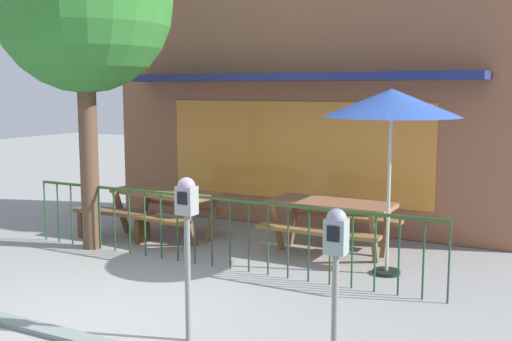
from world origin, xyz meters
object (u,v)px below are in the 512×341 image
at_px(picnic_table_left, 166,200).
at_px(parking_meter_near, 336,248).
at_px(patio_bench, 113,218).
at_px(picnic_table_right, 331,213).
at_px(parking_meter_far, 187,216).
at_px(street_tree, 83,5).
at_px(patio_umbrella, 391,104).

bearing_deg(picnic_table_left, parking_meter_near, -38.70).
distance_m(patio_bench, parking_meter_near, 5.64).
relative_size(picnic_table_right, patio_bench, 1.28).
bearing_deg(picnic_table_right, parking_meter_far, -91.36).
bearing_deg(parking_meter_far, picnic_table_left, 128.92).
height_order(picnic_table_left, street_tree, street_tree).
bearing_deg(parking_meter_near, picnic_table_left, 141.30).
bearing_deg(picnic_table_left, parking_meter_far, -51.08).
xyz_separation_m(parking_meter_near, parking_meter_far, (-1.51, 0.04, 0.12)).
height_order(picnic_table_left, parking_meter_far, parking_meter_far).
distance_m(picnic_table_right, parking_meter_near, 3.96).
bearing_deg(picnic_table_right, picnic_table_left, -173.18).
relative_size(picnic_table_left, parking_meter_near, 1.34).
bearing_deg(picnic_table_left, patio_umbrella, -4.54).
xyz_separation_m(picnic_table_right, parking_meter_near, (1.42, -3.66, 0.51)).
distance_m(patio_bench, street_tree, 3.32).
bearing_deg(street_tree, patio_umbrella, 10.32).
bearing_deg(patio_bench, patio_umbrella, 2.88).
relative_size(picnic_table_right, patio_umbrella, 0.75).
xyz_separation_m(picnic_table_left, picnic_table_right, (2.74, 0.33, 0.00)).
xyz_separation_m(patio_bench, parking_meter_far, (3.32, -2.77, 0.88)).
xyz_separation_m(picnic_table_left, street_tree, (-0.59, -1.09, 3.01)).
bearing_deg(parking_meter_far, street_tree, 145.93).
distance_m(picnic_table_left, patio_umbrella, 4.10).
relative_size(picnic_table_right, parking_meter_far, 1.13).
bearing_deg(parking_meter_near, street_tree, 154.75).
distance_m(parking_meter_far, street_tree, 4.59).
xyz_separation_m(picnic_table_right, patio_umbrella, (1.02, -0.63, 1.61)).
relative_size(patio_umbrella, street_tree, 0.49).
height_order(parking_meter_near, parking_meter_far, parking_meter_far).
bearing_deg(parking_meter_near, patio_umbrella, 97.57).
bearing_deg(picnic_table_right, patio_bench, -166.00).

